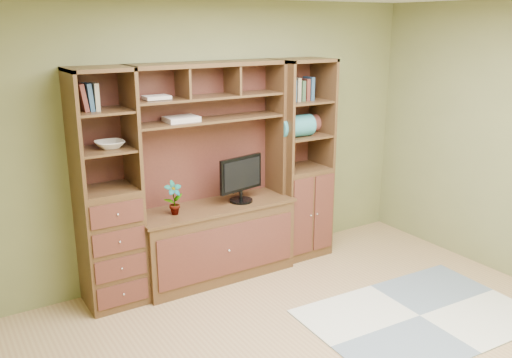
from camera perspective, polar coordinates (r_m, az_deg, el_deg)
room at (r=3.70m, az=10.80°, el=-1.24°), size 4.60×4.10×2.64m
center_hutch at (r=5.04m, az=-4.36°, el=0.41°), size 1.54×0.53×2.05m
left_tower at (r=4.72m, az=-15.39°, el=-1.23°), size 0.50×0.45×2.05m
right_tower at (r=5.60m, az=4.75°, el=2.01°), size 0.55×0.45×2.05m
rug at (r=4.91m, az=16.85°, el=-13.64°), size 1.92×1.33×0.01m
monitor at (r=5.13m, az=-1.60°, el=0.86°), size 0.53×0.32×0.61m
orchid at (r=4.87m, az=-8.65°, el=-1.99°), size 0.16×0.11×0.31m
magazines at (r=4.89m, az=-7.86°, el=6.28°), size 0.29×0.21×0.04m
bowl at (r=4.64m, az=-15.15°, el=3.53°), size 0.24×0.24×0.06m
blanket_teal at (r=5.41m, az=4.11°, el=5.56°), size 0.37×0.22×0.22m
blanket_red at (r=5.64m, az=5.04°, el=5.78°), size 0.32×0.18×0.18m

